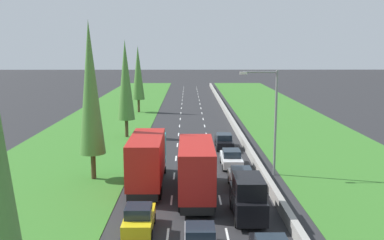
% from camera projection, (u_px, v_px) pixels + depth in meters
% --- Properties ---
extents(ground_plane, '(300.00, 300.00, 0.00)m').
position_uv_depth(ground_plane, '(192.00, 122.00, 64.18)').
color(ground_plane, '#28282B').
rests_on(ground_plane, ground).
extents(grass_verge_left, '(14.00, 140.00, 0.04)m').
position_uv_depth(grass_verge_left, '(105.00, 122.00, 64.07)').
color(grass_verge_left, '#387528').
rests_on(grass_verge_left, ground).
extents(grass_verge_right, '(14.00, 140.00, 0.04)m').
position_uv_depth(grass_verge_right, '(290.00, 122.00, 64.31)').
color(grass_verge_right, '#387528').
rests_on(grass_verge_right, ground).
extents(median_barrier, '(0.44, 120.00, 0.85)m').
position_uv_depth(median_barrier, '(231.00, 119.00, 64.16)').
color(median_barrier, '#9E9B93').
rests_on(median_barrier, ground).
extents(lane_markings, '(3.64, 116.00, 0.01)m').
position_uv_depth(lane_markings, '(192.00, 122.00, 64.18)').
color(lane_markings, white).
rests_on(lane_markings, ground).
extents(black_van_right_lane, '(1.96, 4.90, 2.82)m').
position_uv_depth(black_van_right_lane, '(248.00, 198.00, 28.01)').
color(black_van_right_lane, black).
rests_on(black_van_right_lane, ground).
extents(white_hatchback_right_lane, '(1.74, 3.90, 1.72)m').
position_uv_depth(white_hatchback_right_lane, '(241.00, 178.00, 34.07)').
color(white_hatchback_right_lane, white).
rests_on(white_hatchback_right_lane, ground).
extents(white_sedan_right_lane, '(1.82, 4.50, 1.64)m').
position_uv_depth(white_sedan_right_lane, '(231.00, 158.00, 40.21)').
color(white_sedan_right_lane, white).
rests_on(white_sedan_right_lane, ground).
extents(grey_hatchback_centre_lane, '(1.74, 3.90, 1.72)m').
position_uv_depth(grey_hatchback_centre_lane, '(200.00, 240.00, 23.13)').
color(grey_hatchback_centre_lane, slate).
rests_on(grey_hatchback_centre_lane, ground).
extents(black_sedan_right_lane, '(1.82, 4.50, 1.64)m').
position_uv_depth(black_sedan_right_lane, '(224.00, 141.00, 47.56)').
color(black_sedan_right_lane, black).
rests_on(black_sedan_right_lane, ground).
extents(yellow_hatchback_left_lane, '(1.74, 3.90, 1.72)m').
position_uv_depth(yellow_hatchback_left_lane, '(139.00, 219.00, 26.04)').
color(yellow_hatchback_left_lane, yellow).
rests_on(yellow_hatchback_left_lane, ground).
extents(red_box_truck_left_lane, '(2.46, 9.40, 4.18)m').
position_uv_depth(red_box_truck_left_lane, '(148.00, 159.00, 34.42)').
color(red_box_truck_left_lane, black).
rests_on(red_box_truck_left_lane, ground).
extents(red_box_truck_centre_lane, '(2.46, 9.40, 4.18)m').
position_uv_depth(red_box_truck_centre_lane, '(196.00, 168.00, 31.98)').
color(red_box_truck_centre_lane, black).
rests_on(red_box_truck_centre_lane, ground).
extents(poplar_tree_second, '(2.13, 2.13, 13.07)m').
position_uv_depth(poplar_tree_second, '(90.00, 88.00, 35.43)').
color(poplar_tree_second, '#4C3823').
rests_on(poplar_tree_second, ground).
extents(poplar_tree_third, '(2.09, 2.09, 11.75)m').
position_uv_depth(poplar_tree_third, '(125.00, 80.00, 52.55)').
color(poplar_tree_third, '#4C3823').
rests_on(poplar_tree_third, ground).
extents(poplar_tree_fourth, '(2.08, 2.08, 11.06)m').
position_uv_depth(poplar_tree_fourth, '(138.00, 73.00, 72.96)').
color(poplar_tree_fourth, '#4C3823').
rests_on(poplar_tree_fourth, ground).
extents(street_light_mast, '(3.20, 0.28, 9.00)m').
position_uv_depth(street_light_mast, '(272.00, 115.00, 37.00)').
color(street_light_mast, gray).
rests_on(street_light_mast, ground).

